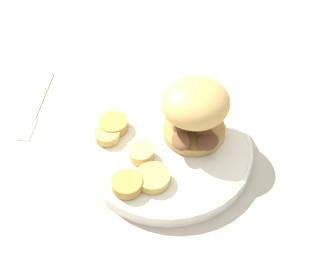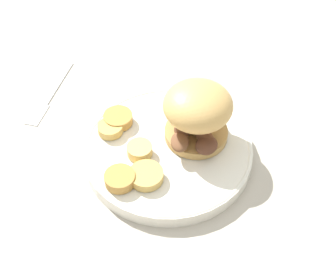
% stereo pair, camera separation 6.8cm
% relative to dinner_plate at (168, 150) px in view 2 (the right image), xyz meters
% --- Properties ---
extents(ground_plane, '(4.00, 4.00, 0.00)m').
position_rel_dinner_plate_xyz_m(ground_plane, '(0.00, 0.00, -0.01)').
color(ground_plane, '#B2A899').
extents(dinner_plate, '(0.25, 0.25, 0.02)m').
position_rel_dinner_plate_xyz_m(dinner_plate, '(0.00, 0.00, 0.00)').
color(dinner_plate, white).
rests_on(dinner_plate, ground_plane).
extents(sandwich, '(0.11, 0.10, 0.09)m').
position_rel_dinner_plate_xyz_m(sandwich, '(-0.03, 0.03, 0.06)').
color(sandwich, tan).
rests_on(sandwich, dinner_plate).
extents(potato_round_0, '(0.04, 0.04, 0.02)m').
position_rel_dinner_plate_xyz_m(potato_round_0, '(0.08, -0.04, 0.02)').
color(potato_round_0, '#BC8942').
rests_on(potato_round_0, dinner_plate).
extents(potato_round_1, '(0.04, 0.04, 0.02)m').
position_rel_dinner_plate_xyz_m(potato_round_1, '(0.03, -0.03, 0.02)').
color(potato_round_1, '#DBB766').
rests_on(potato_round_1, dinner_plate).
extents(potato_round_2, '(0.05, 0.05, 0.02)m').
position_rel_dinner_plate_xyz_m(potato_round_2, '(-0.02, -0.09, 0.02)').
color(potato_round_2, '#BC8942').
rests_on(potato_round_2, dinner_plate).
extents(potato_round_3, '(0.04, 0.04, 0.01)m').
position_rel_dinner_plate_xyz_m(potato_round_3, '(0.00, -0.09, 0.02)').
color(potato_round_3, tan).
rests_on(potato_round_3, dinner_plate).
extents(potato_round_4, '(0.05, 0.05, 0.01)m').
position_rel_dinner_plate_xyz_m(potato_round_4, '(0.07, -0.01, 0.02)').
color(potato_round_4, tan).
rests_on(potato_round_4, dinner_plate).
extents(fork, '(0.16, 0.03, 0.00)m').
position_rel_dinner_plate_xyz_m(fork, '(-0.07, -0.24, -0.01)').
color(fork, silver).
rests_on(fork, ground_plane).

